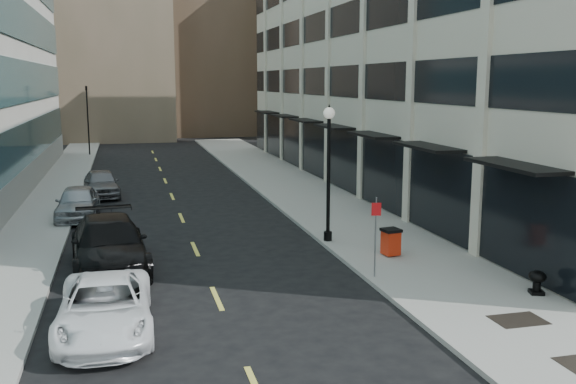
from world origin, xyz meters
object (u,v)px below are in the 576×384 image
urn_planter (537,280)px  lamppost (329,162)px  sign_post (376,227)px  car_white_van (105,307)px  car_black_pickup (109,244)px  trash_bin (391,241)px  car_silver_sedan (78,203)px  car_grey_sedan (101,183)px  traffic_signal (86,90)px

urn_planter → lamppost: bearing=117.5°
lamppost → sign_post: bearing=-90.0°
sign_post → urn_planter: (4.10, -2.85, -1.25)m
car_white_van → lamppost: bearing=42.1°
car_white_van → car_black_pickup: car_black_pickup is taller
car_black_pickup → trash_bin: (10.06, -1.29, -0.20)m
car_white_van → urn_planter: 12.61m
car_silver_sedan → trash_bin: car_silver_sedan is taller
car_white_van → sign_post: bearing=16.7°
lamppost → car_grey_sedan: bearing=124.1°
traffic_signal → urn_planter: traffic_signal is taller
car_black_pickup → urn_planter: bearing=-31.4°
car_white_van → car_silver_sedan: 15.09m
traffic_signal → car_grey_sedan: size_ratio=1.55×
car_black_pickup → trash_bin: size_ratio=6.08×
trash_bin → urn_planter: bearing=-73.2°
car_grey_sedan → car_white_van: bearing=-94.8°
traffic_signal → car_white_van: bearing=-86.9°
car_silver_sedan → sign_post: (10.10, -12.59, 1.05)m
car_white_van → traffic_signal: bearing=94.0°
car_black_pickup → car_white_van: bearing=-94.3°
car_grey_sedan → lamppost: lamppost is taller
car_black_pickup → sign_post: 9.28m
car_silver_sedan → trash_bin: (11.66, -10.28, -0.10)m
traffic_signal → car_white_van: 42.36m
lamppost → urn_planter: 9.30m
car_silver_sedan → urn_planter: car_silver_sedan is taller
lamppost → sign_post: 5.25m
sign_post → urn_planter: sign_post is taller
car_grey_sedan → urn_planter: 25.23m
car_white_van → car_grey_sedan: (-0.69, 21.00, 0.05)m
traffic_signal → car_grey_sedan: bearing=-85.6°
traffic_signal → car_silver_sedan: size_ratio=1.50×
trash_bin → car_grey_sedan: bearing=114.0°
car_silver_sedan → lamppost: size_ratio=0.85×
car_silver_sedan → car_grey_sedan: 6.07m
lamppost → car_silver_sedan: bearing=143.2°
car_white_van → sign_post: 8.91m
sign_post → lamppost: bearing=102.5°
car_black_pickup → sign_post: (8.50, -3.60, 0.95)m
trash_bin → lamppost: size_ratio=0.18×
car_white_van → sign_post: size_ratio=1.94×
trash_bin → urn_planter: 5.75m
traffic_signal → sign_post: traffic_signal is taller
trash_bin → sign_post: size_ratio=0.38×
car_black_pickup → car_silver_sedan: size_ratio=1.32×
lamppost → trash_bin: bearing=-60.1°
urn_planter → car_white_van: bearing=178.0°
car_black_pickup → sign_post: size_ratio=2.31×
car_silver_sedan → lamppost: (10.10, -7.56, 2.58)m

